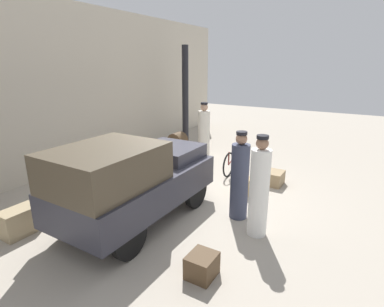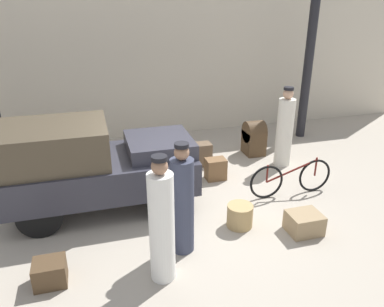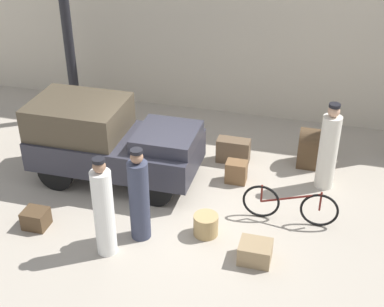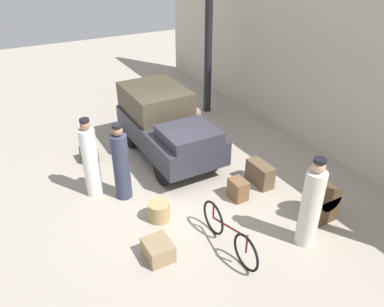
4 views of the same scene
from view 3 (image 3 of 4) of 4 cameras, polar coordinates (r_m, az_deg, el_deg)
name	(u,v)px [view 3 (image 3 of 4)]	position (r m, az deg, el deg)	size (l,w,h in m)	color
ground_plane	(179,200)	(10.22, -1.38, -5.00)	(30.00, 30.00, 0.00)	#A89E8E
station_building_facade	(227,23)	(12.83, 3.73, 13.72)	(16.00, 0.15, 4.50)	beige
canopy_pillar_left	(69,48)	(12.94, -12.95, 10.94)	(0.23, 0.23, 3.54)	black
truck	(108,139)	(10.57, -8.95, 1.54)	(3.26, 1.54, 1.61)	black
bicycle	(290,205)	(9.65, 10.39, -5.46)	(1.70, 0.04, 0.71)	black
wicker_basket	(206,225)	(9.30, 1.48, -7.62)	(0.43, 0.43, 0.39)	tan
porter_with_bicycle	(328,150)	(10.53, 14.33, 0.39)	(0.36, 0.36, 1.78)	silver
porter_carrying_trunk	(139,198)	(8.94, -5.66, -4.74)	(0.34, 0.34, 1.72)	#33384C
conductor_in_dark_uniform	(104,210)	(8.67, -9.40, -6.01)	(0.34, 0.34, 1.80)	white
suitcase_black_upright	(81,127)	(12.54, -11.78, 2.79)	(0.63, 0.39, 0.48)	#9E8966
trunk_barrel_dark	(309,147)	(11.37, 12.42, 0.71)	(0.44, 0.52, 0.83)	#4C3823
trunk_large_brown	(36,219)	(9.87, -16.31, -6.67)	(0.42, 0.38, 0.34)	#4C3823
trunk_wicker_pale	(236,172)	(10.67, 4.74, -1.96)	(0.41, 0.31, 0.45)	brown
trunk_umber_medium	(255,252)	(8.85, 6.75, -10.38)	(0.53, 0.45, 0.34)	#937A56
suitcase_tan_flat	(233,151)	(11.32, 4.42, 0.30)	(0.69, 0.32, 0.52)	brown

